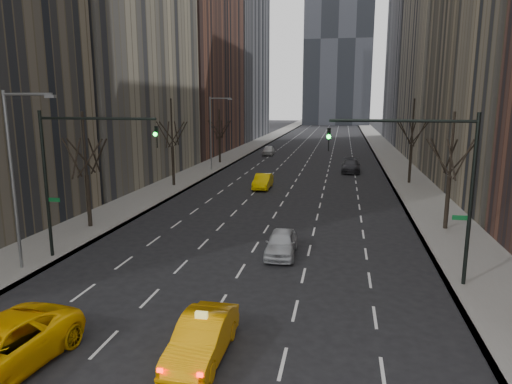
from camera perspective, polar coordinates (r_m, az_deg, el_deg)
The scene contains 19 objects.
sidewalk_left at distance 82.05m, azimuth -1.38°, elevation 5.32°, with size 4.50×320.00×0.15m, color slate.
sidewalk_right at distance 80.55m, azimuth 15.98°, elevation 4.78°, with size 4.50×320.00×0.15m, color slate.
bld_left_far at distance 81.36m, azimuth -8.92°, elevation 20.64°, with size 14.00×28.00×44.00m, color brown.
bld_left_deep at distance 111.10m, azimuth -3.46°, elevation 22.38°, with size 14.00×30.00×60.00m, color slate.
bld_right_deep at distance 108.00m, azimuth 20.91°, elevation 21.48°, with size 14.00×30.00×58.00m, color slate.
tree_lw_b at distance 32.90m, azimuth -20.40°, elevation 2.01°, with size 3.36×3.50×7.82m.
tree_lw_c at distance 47.16m, azimuth -10.39°, elevation 5.53°, with size 3.36×3.50×8.74m.
tree_lw_d at distance 64.25m, azimuth -4.58°, elevation 6.75°, with size 3.36×3.50×7.36m.
tree_rw_b at distance 32.90m, azimuth 23.02°, elevation 1.81°, with size 3.36×3.50×7.82m.
tree_rw_c at distance 50.47m, azimuth 18.85°, elevation 5.48°, with size 3.36×3.50×8.74m.
traffic_mast_left at distance 26.10m, azimuth -21.97°, elevation 3.57°, with size 6.69×0.39×8.00m.
traffic_mast_right at distance 22.37m, azimuth 21.38°, elevation 2.45°, with size 6.69×0.39×8.00m.
streetlight_near at distance 25.48m, azimuth -27.68°, elevation 3.22°, with size 2.83×0.22×9.00m.
streetlight_far at distance 57.08m, azimuth -5.35°, elevation 8.23°, with size 2.83×0.22×9.00m.
taxi_sedan at distance 16.36m, azimuth -6.76°, elevation -17.66°, with size 1.55×4.45×1.47m, color orange.
silver_sedan_ahead at distance 26.10m, azimuth 3.18°, elevation -6.39°, with size 1.67×4.14×1.41m, color #ACAFB5.
far_taxi at distance 45.69m, azimuth 0.87°, elevation 1.35°, with size 1.54×4.42×1.46m, color yellow.
far_suv_grey at distance 57.53m, azimuth 11.77°, elevation 3.24°, with size 2.23×5.49×1.59m, color #2A2A2F.
far_car_white at distance 74.44m, azimuth 1.57°, elevation 5.23°, with size 1.78×4.42×1.51m, color silver.
Camera 1 is at (4.96, -9.76, 8.63)m, focal length 32.00 mm.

